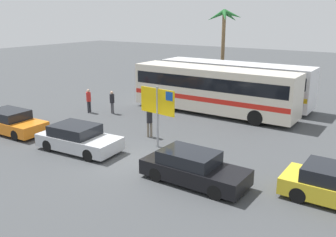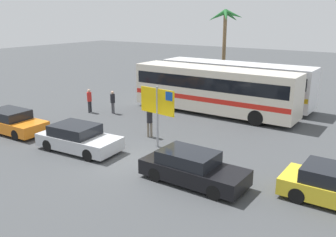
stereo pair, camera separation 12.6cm
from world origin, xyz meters
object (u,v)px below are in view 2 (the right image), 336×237
(ferry_sign, at_px, (158,104))
(pedestrian_near_sign, at_px, (113,100))
(bus_front_coach, at_px, (213,88))
(bus_rear_coach, at_px, (235,82))
(car_orange, at_px, (12,122))
(car_black, at_px, (192,168))
(pedestrian_by_bus, at_px, (150,119))
(pedestrian_crossing_lot, at_px, (89,99))
(car_silver, at_px, (78,138))

(ferry_sign, distance_m, pedestrian_near_sign, 7.66)
(bus_front_coach, distance_m, bus_rear_coach, 3.23)
(car_orange, relative_size, car_black, 1.00)
(car_orange, height_order, car_black, same)
(pedestrian_by_bus, xyz_separation_m, pedestrian_near_sign, (-5.18, 2.62, -0.09))
(car_orange, height_order, pedestrian_near_sign, pedestrian_near_sign)
(bus_rear_coach, distance_m, pedestrian_crossing_lot, 10.82)
(pedestrian_crossing_lot, bearing_deg, bus_rear_coach, -134.36)
(bus_front_coach, relative_size, car_orange, 2.61)
(ferry_sign, xyz_separation_m, car_orange, (-8.52, -2.77, -1.69))
(bus_rear_coach, bearing_deg, pedestrian_crossing_lot, -133.15)
(pedestrian_crossing_lot, bearing_deg, car_silver, 130.42)
(bus_front_coach, distance_m, pedestrian_by_bus, 6.61)
(bus_rear_coach, height_order, ferry_sign, ferry_sign)
(bus_front_coach, xyz_separation_m, pedestrian_near_sign, (-5.73, -3.93, -0.86))
(ferry_sign, xyz_separation_m, car_silver, (-3.09, -2.62, -1.69))
(car_black, bearing_deg, bus_rear_coach, 108.39)
(car_orange, xyz_separation_m, pedestrian_near_sign, (1.97, 6.48, 0.29))
(bus_front_coach, xyz_separation_m, pedestrian_by_bus, (-0.55, -6.55, -0.77))
(bus_rear_coach, bearing_deg, pedestrian_near_sign, -129.30)
(ferry_sign, relative_size, car_black, 0.72)
(car_silver, relative_size, pedestrian_crossing_lot, 2.65)
(bus_front_coach, bearing_deg, ferry_sign, -83.82)
(pedestrian_near_sign, bearing_deg, ferry_sign, 79.43)
(ferry_sign, relative_size, car_orange, 0.72)
(bus_front_coach, distance_m, car_orange, 12.99)
(car_orange, bearing_deg, car_black, -1.18)
(pedestrian_by_bus, bearing_deg, car_black, -175.66)
(car_black, bearing_deg, ferry_sign, 144.92)
(car_black, xyz_separation_m, car_silver, (-6.66, -0.04, 0.00))
(car_silver, bearing_deg, car_black, -4.23)
(pedestrian_crossing_lot, relative_size, pedestrian_near_sign, 1.05)
(pedestrian_crossing_lot, xyz_separation_m, pedestrian_by_bus, (6.71, -1.90, 0.04))
(bus_front_coach, relative_size, pedestrian_by_bus, 6.69)
(bus_rear_coach, bearing_deg, pedestrian_by_bus, -93.94)
(bus_front_coach, relative_size, pedestrian_crossing_lot, 6.92)
(bus_front_coach, relative_size, car_silver, 2.61)
(car_orange, relative_size, pedestrian_crossing_lot, 2.65)
(ferry_sign, distance_m, car_silver, 4.39)
(ferry_sign, xyz_separation_m, pedestrian_near_sign, (-6.56, 3.71, -1.40))
(bus_front_coach, distance_m, car_black, 11.18)
(bus_rear_coach, xyz_separation_m, car_silver, (-2.40, -13.49, -1.15))
(car_orange, bearing_deg, pedestrian_crossing_lot, 83.54)
(bus_front_coach, xyz_separation_m, car_black, (4.39, -10.21, -1.15))
(pedestrian_crossing_lot, relative_size, pedestrian_by_bus, 0.97)
(bus_front_coach, bearing_deg, pedestrian_near_sign, -145.57)
(pedestrian_near_sign, bearing_deg, pedestrian_by_bus, 82.10)
(pedestrian_crossing_lot, height_order, pedestrian_by_bus, pedestrian_by_bus)
(pedestrian_crossing_lot, bearing_deg, car_orange, 84.42)
(bus_front_coach, bearing_deg, bus_rear_coach, 87.73)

